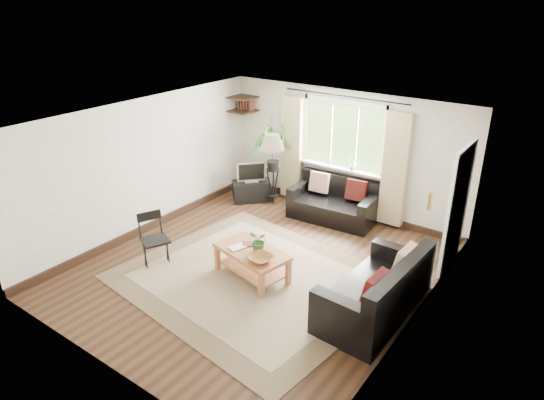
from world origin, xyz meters
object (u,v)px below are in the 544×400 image
Objects in this scene: sofa_right at (375,287)px; tv_stand at (252,191)px; coffee_table at (252,264)px; folding_chair at (155,241)px; sofa_back at (333,201)px; palm_stand at (273,166)px.

sofa_right is 2.39× the size of tv_stand.
coffee_table is at bearing -80.17° from sofa_right.
folding_chair is (0.36, -2.94, 0.22)m from tv_stand.
folding_chair is at bearing -129.98° from tv_stand.
sofa_back is 1.40× the size of coffee_table.
folding_chair is (-3.37, -0.83, 0.00)m from sofa_right.
tv_stand is at bearing -116.54° from sofa_right.
sofa_back is 1.44m from palm_stand.
palm_stand reaches higher than tv_stand.
tv_stand is at bearing 128.00° from coffee_table.
coffee_table is at bearing -60.94° from palm_stand.
tv_stand is 0.47× the size of palm_stand.
sofa_back is at bearing -41.25° from tv_stand.
palm_stand reaches higher than sofa_back.
folding_chair is (-1.47, -3.12, 0.05)m from sofa_back.
sofa_right reaches higher than sofa_back.
sofa_back is 1.89× the size of folding_chair.
sofa_back is at bearing -137.34° from sofa_right.
sofa_right is at bearing -54.45° from sofa_back.
sofa_back is 2.98m from sofa_right.
folding_chair reaches higher than tv_stand.
sofa_right is 3.99m from palm_stand.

